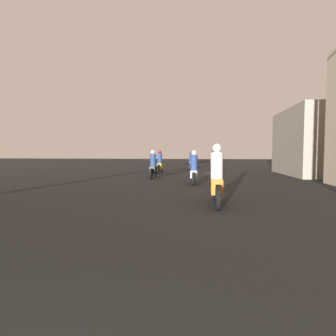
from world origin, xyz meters
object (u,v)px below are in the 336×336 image
(motorcycle_orange, at_px, (217,181))
(building_right_far, at_px, (332,142))
(motorcycle_black, at_px, (153,167))
(motorcycle_blue, at_px, (191,162))
(motorcycle_green, at_px, (212,161))
(motorcycle_silver, at_px, (194,170))
(motorcycle_yellow, at_px, (160,164))

(motorcycle_orange, distance_m, building_right_far, 13.16)
(motorcycle_black, bearing_deg, motorcycle_blue, 84.26)
(motorcycle_orange, height_order, building_right_far, building_right_far)
(motorcycle_orange, distance_m, motorcycle_blue, 14.63)
(motorcycle_black, relative_size, building_right_far, 0.30)
(motorcycle_black, relative_size, motorcycle_green, 1.01)
(motorcycle_silver, bearing_deg, motorcycle_yellow, 120.94)
(motorcycle_orange, relative_size, motorcycle_silver, 1.04)
(motorcycle_black, xyz_separation_m, motorcycle_blue, (1.80, 7.40, -0.01))
(motorcycle_green, height_order, building_right_far, building_right_far)
(motorcycle_green, bearing_deg, motorcycle_yellow, -126.43)
(motorcycle_green, relative_size, building_right_far, 0.29)
(motorcycle_orange, relative_size, motorcycle_yellow, 1.01)
(motorcycle_blue, distance_m, motorcycle_green, 3.24)
(motorcycle_yellow, xyz_separation_m, building_right_far, (11.04, -0.30, 1.46))
(motorcycle_orange, bearing_deg, motorcycle_black, 108.29)
(motorcycle_orange, relative_size, building_right_far, 0.32)
(motorcycle_green, distance_m, building_right_far, 9.93)
(motorcycle_orange, xyz_separation_m, motorcycle_silver, (-0.77, 4.77, -0.05))
(motorcycle_yellow, relative_size, motorcycle_blue, 1.05)
(motorcycle_yellow, distance_m, motorcycle_green, 7.44)
(motorcycle_blue, xyz_separation_m, motorcycle_green, (1.81, 2.69, -0.00))
(motorcycle_silver, distance_m, motorcycle_blue, 9.81)
(motorcycle_black, height_order, motorcycle_blue, motorcycle_black)
(motorcycle_blue, bearing_deg, motorcycle_orange, -93.70)
(motorcycle_silver, relative_size, motorcycle_blue, 1.01)
(building_right_far, bearing_deg, motorcycle_green, 137.16)
(motorcycle_silver, bearing_deg, motorcycle_blue, 101.24)
(motorcycle_orange, height_order, motorcycle_green, motorcycle_orange)
(motorcycle_silver, xyz_separation_m, motorcycle_black, (-2.35, 2.39, 0.01))
(motorcycle_black, height_order, building_right_far, building_right_far)
(motorcycle_black, bearing_deg, motorcycle_green, 78.27)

